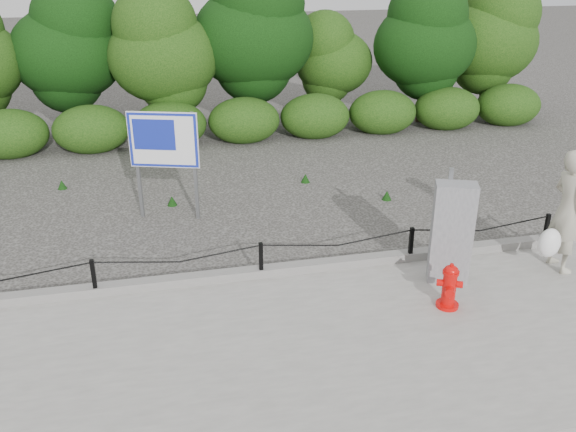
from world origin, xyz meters
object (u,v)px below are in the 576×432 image
Objects in this scene: fire_hydrant at (449,287)px; advertising_sign at (164,145)px; utility_cabinet at (451,233)px; pedestrian at (567,213)px.

advertising_sign is at bearing 155.80° from fire_hydrant.
fire_hydrant is 0.94m from utility_cabinet.
utility_cabinet is at bearing -22.77° from advertising_sign.
fire_hydrant is 2.46m from pedestrian.
pedestrian is 1.13× the size of utility_cabinet.
pedestrian is at bearing -12.70° from advertising_sign.
pedestrian is 7.03m from advertising_sign.
advertising_sign reaches higher than fire_hydrant.
fire_hydrant is at bearing -93.88° from utility_cabinet.
utility_cabinet reaches higher than fire_hydrant.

